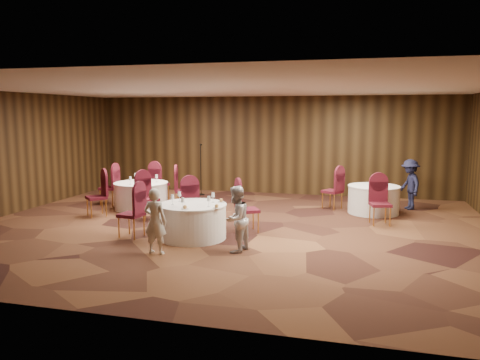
% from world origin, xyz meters
% --- Properties ---
extents(ground, '(12.00, 12.00, 0.00)m').
position_xyz_m(ground, '(0.00, 0.00, 0.00)').
color(ground, black).
rests_on(ground, ground).
extents(room_shell, '(12.00, 12.00, 12.00)m').
position_xyz_m(room_shell, '(0.00, 0.00, 1.96)').
color(room_shell, silver).
rests_on(room_shell, ground).
extents(table_main, '(1.44, 1.44, 0.74)m').
position_xyz_m(table_main, '(-0.50, -1.09, 0.38)').
color(table_main, white).
rests_on(table_main, ground).
extents(table_left, '(1.48, 1.48, 0.74)m').
position_xyz_m(table_left, '(-2.98, 1.50, 0.38)').
color(table_left, white).
rests_on(table_left, ground).
extents(table_right, '(1.35, 1.35, 0.74)m').
position_xyz_m(table_right, '(3.27, 2.51, 0.38)').
color(table_right, white).
rests_on(table_right, ground).
extents(chairs_main, '(2.94, 1.96, 1.00)m').
position_xyz_m(chairs_main, '(-0.79, -0.53, 0.50)').
color(chairs_main, '#390B14').
rests_on(chairs_main, ground).
extents(chairs_left, '(2.90, 3.15, 1.00)m').
position_xyz_m(chairs_left, '(-2.99, 1.45, 0.50)').
color(chairs_left, '#390B14').
rests_on(chairs_left, ground).
extents(chairs_right, '(1.89, 2.31, 1.00)m').
position_xyz_m(chairs_right, '(2.78, 2.03, 0.50)').
color(chairs_right, '#390B14').
rests_on(chairs_right, ground).
extents(tabletop_main, '(1.12, 1.05, 0.22)m').
position_xyz_m(tabletop_main, '(-0.33, -1.20, 0.84)').
color(tabletop_main, silver).
rests_on(tabletop_main, table_main).
extents(tabletop_left, '(0.79, 0.79, 0.22)m').
position_xyz_m(tabletop_left, '(-2.98, 1.51, 0.82)').
color(tabletop_left, silver).
rests_on(tabletop_left, table_left).
extents(tabletop_right, '(0.08, 0.08, 0.22)m').
position_xyz_m(tabletop_right, '(3.47, 2.26, 0.90)').
color(tabletop_right, silver).
rests_on(tabletop_right, table_right).
extents(mic_stand, '(0.24, 0.24, 1.66)m').
position_xyz_m(mic_stand, '(-2.13, 4.09, 0.49)').
color(mic_stand, black).
rests_on(mic_stand, ground).
extents(woman_a, '(0.48, 0.34, 1.25)m').
position_xyz_m(woman_a, '(-0.79, -2.32, 0.63)').
color(woman_a, silver).
rests_on(woman_a, ground).
extents(woman_b, '(0.63, 0.72, 1.28)m').
position_xyz_m(woman_b, '(0.64, -1.80, 0.64)').
color(woman_b, silver).
rests_on(woman_b, ground).
extents(man_c, '(0.79, 1.02, 1.39)m').
position_xyz_m(man_c, '(4.24, 3.32, 0.69)').
color(man_c, '#161832').
rests_on(man_c, ground).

